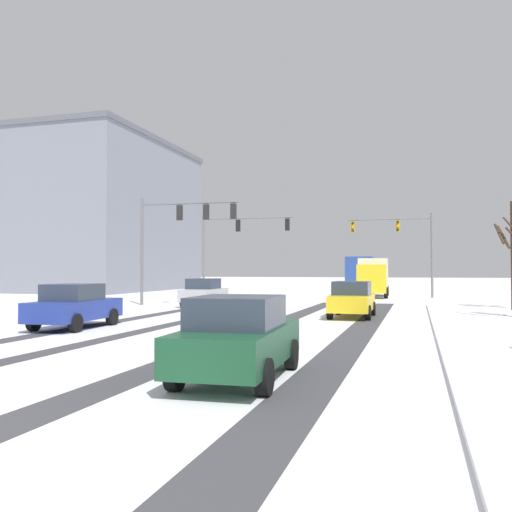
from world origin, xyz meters
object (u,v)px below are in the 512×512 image
(traffic_signal_far_right, at_px, (402,237))
(car_dark_green_fourth, at_px, (238,337))
(car_silver_lead, at_px, (204,292))
(office_building_far_left_block, at_px, (73,217))
(car_blue_third, at_px, (75,306))
(traffic_signal_far_left, at_px, (234,237))
(box_truck_delivery, at_px, (373,276))
(traffic_signal_near_left, at_px, (180,225))
(bus_oncoming, at_px, (363,271))
(car_yellow_cab_second, at_px, (352,299))

(traffic_signal_far_right, distance_m, car_dark_green_fourth, 33.91)
(car_silver_lead, height_order, office_building_far_left_block, office_building_far_left_block)
(car_blue_third, bearing_deg, car_dark_green_fourth, -39.36)
(traffic_signal_far_left, bearing_deg, car_silver_lead, -81.15)
(car_silver_lead, distance_m, office_building_far_left_block, 32.29)
(car_dark_green_fourth, distance_m, office_building_far_left_block, 52.28)
(box_truck_delivery, distance_m, office_building_far_left_block, 33.60)
(traffic_signal_near_left, bearing_deg, bus_oncoming, 72.76)
(traffic_signal_near_left, height_order, traffic_signal_far_right, same)
(car_yellow_cab_second, bearing_deg, traffic_signal_near_left, 153.81)
(traffic_signal_far_left, xyz_separation_m, traffic_signal_far_right, (12.50, 3.83, -0.03))
(car_dark_green_fourth, xyz_separation_m, office_building_far_left_block, (-32.27, 40.54, 6.99))
(traffic_signal_far_right, height_order, bus_oncoming, traffic_signal_far_right)
(traffic_signal_far_left, height_order, traffic_signal_near_left, same)
(car_yellow_cab_second, bearing_deg, traffic_signal_far_left, 125.15)
(traffic_signal_far_left, xyz_separation_m, car_dark_green_fourth, (10.21, -29.78, -3.87))
(traffic_signal_near_left, distance_m, traffic_signal_far_right, 18.66)
(car_yellow_cab_second, bearing_deg, bus_oncoming, 94.38)
(traffic_signal_near_left, relative_size, traffic_signal_far_right, 1.00)
(car_yellow_cab_second, relative_size, car_blue_third, 0.98)
(car_blue_third, bearing_deg, traffic_signal_far_left, 93.94)
(car_yellow_cab_second, relative_size, car_dark_green_fourth, 0.98)
(traffic_signal_far_left, height_order, car_yellow_cab_second, traffic_signal_far_left)
(car_dark_green_fourth, bearing_deg, car_yellow_cab_second, 87.76)
(car_blue_third, xyz_separation_m, box_truck_delivery, (8.71, 26.68, 0.82))
(car_silver_lead, bearing_deg, car_dark_green_fourth, -66.29)
(bus_oncoming, height_order, office_building_far_left_block, office_building_far_left_block)
(traffic_signal_far_left, xyz_separation_m, office_building_far_left_block, (-22.06, 10.76, 3.11))
(office_building_far_left_block, bearing_deg, traffic_signal_near_left, -43.29)
(car_silver_lead, distance_m, car_blue_third, 12.58)
(traffic_signal_far_left, bearing_deg, traffic_signal_near_left, -90.22)
(traffic_signal_far_left, bearing_deg, car_dark_green_fourth, -71.07)
(car_dark_green_fourth, height_order, bus_oncoming, bus_oncoming)
(traffic_signal_far_left, xyz_separation_m, box_truck_delivery, (10.27, 4.00, -3.06))
(traffic_signal_near_left, xyz_separation_m, office_building_far_left_block, (-22.02, 20.74, 3.01))
(car_blue_third, relative_size, office_building_far_left_block, 0.19)
(car_silver_lead, bearing_deg, bus_oncoming, 76.00)
(bus_oncoming, xyz_separation_m, box_truck_delivery, (1.96, -12.93, -0.36))
(traffic_signal_far_left, distance_m, bus_oncoming, 19.05)
(box_truck_delivery, bearing_deg, traffic_signal_far_right, -4.36)
(traffic_signal_far_right, distance_m, car_blue_third, 28.94)
(car_silver_lead, distance_m, box_truck_delivery, 16.59)
(car_blue_third, height_order, car_dark_green_fourth, same)
(car_silver_lead, xyz_separation_m, box_truck_delivery, (8.70, 14.10, 0.82))
(car_yellow_cab_second, height_order, box_truck_delivery, box_truck_delivery)
(traffic_signal_near_left, xyz_separation_m, car_blue_third, (1.60, -12.70, -3.98))
(office_building_far_left_block, bearing_deg, traffic_signal_far_left, -25.99)
(bus_oncoming, bearing_deg, traffic_signal_far_right, -72.28)
(traffic_signal_near_left, relative_size, car_dark_green_fourth, 1.56)
(car_dark_green_fourth, bearing_deg, car_blue_third, 140.64)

